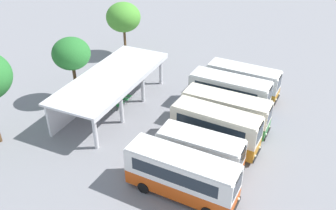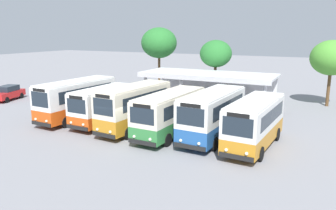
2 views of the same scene
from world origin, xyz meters
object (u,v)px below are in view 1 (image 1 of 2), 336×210
at_px(city_bus_second_in_row, 200,151).
at_px(city_bus_fifth_blue, 229,92).
at_px(waiting_chair_end_by_column, 118,105).
at_px(city_bus_far_end_green, 243,80).
at_px(waiting_chair_fourth_seat, 128,95).
at_px(city_bus_nearest_orange, 182,174).
at_px(waiting_chair_middle_seat, 125,99).
at_px(city_bus_fourth_amber, 226,110).
at_px(waiting_chair_second_from_end, 121,101).
at_px(city_bus_middle_cream, 215,127).

relative_size(city_bus_second_in_row, city_bus_fifth_blue, 0.85).
bearing_deg(waiting_chair_end_by_column, city_bus_far_end_green, -53.34).
height_order(city_bus_far_end_green, waiting_chair_fourth_seat, city_bus_far_end_green).
xyz_separation_m(city_bus_nearest_orange, waiting_chair_middle_seat, (9.14, 9.86, -1.36)).
relative_size(city_bus_fourth_amber, city_bus_fifth_blue, 1.01).
xyz_separation_m(city_bus_far_end_green, waiting_chair_fourth_seat, (-5.61, 10.20, -1.25)).
distance_m(city_bus_nearest_orange, waiting_chair_middle_seat, 13.51).
relative_size(city_bus_fourth_amber, waiting_chair_fourth_seat, 9.08).
distance_m(city_bus_far_end_green, waiting_chair_middle_seat, 12.02).
bearing_deg(city_bus_fourth_amber, waiting_chair_middle_seat, 90.56).
relative_size(city_bus_fourth_amber, waiting_chair_end_by_column, 9.08).
bearing_deg(city_bus_fifth_blue, waiting_chair_second_from_end, 111.53).
relative_size(waiting_chair_end_by_column, waiting_chair_middle_seat, 1.00).
bearing_deg(waiting_chair_fourth_seat, city_bus_second_in_row, -123.58).
height_order(waiting_chair_end_by_column, waiting_chair_second_from_end, same).
distance_m(city_bus_nearest_orange, city_bus_second_in_row, 3.09).
height_order(city_bus_fifth_blue, waiting_chair_middle_seat, city_bus_fifth_blue).
relative_size(city_bus_second_in_row, waiting_chair_second_from_end, 7.63).
height_order(city_bus_second_in_row, city_bus_middle_cream, city_bus_middle_cream).
relative_size(city_bus_far_end_green, waiting_chair_end_by_column, 8.60).
xyz_separation_m(city_bus_middle_cream, city_bus_fifth_blue, (6.16, 0.62, -0.05)).
distance_m(city_bus_fifth_blue, waiting_chair_middle_seat, 10.24).
xyz_separation_m(city_bus_middle_cream, waiting_chair_second_from_end, (2.33, 10.33, -1.39)).
height_order(city_bus_fifth_blue, waiting_chair_second_from_end, city_bus_fifth_blue).
xyz_separation_m(city_bus_fourth_amber, waiting_chair_fourth_seat, (0.55, 10.24, -1.23)).
relative_size(city_bus_middle_cream, city_bus_far_end_green, 1.00).
relative_size(city_bus_middle_cream, city_bus_fifth_blue, 0.96).
bearing_deg(city_bus_middle_cream, city_bus_far_end_green, 0.48).
height_order(waiting_chair_end_by_column, waiting_chair_fourth_seat, same).
relative_size(waiting_chair_middle_seat, waiting_chair_fourth_seat, 1.00).
bearing_deg(city_bus_far_end_green, waiting_chair_fourth_seat, 118.82).
bearing_deg(waiting_chair_second_from_end, city_bus_fifth_blue, -68.47).
xyz_separation_m(city_bus_far_end_green, waiting_chair_end_by_column, (-7.56, 10.16, -1.25)).
distance_m(city_bus_fifth_blue, city_bus_far_end_green, 3.13).
height_order(city_bus_second_in_row, city_bus_fourth_amber, city_bus_fourth_amber).
bearing_deg(city_bus_middle_cream, city_bus_fourth_amber, 0.68).
xyz_separation_m(city_bus_fourth_amber, waiting_chair_second_from_end, (-0.75, 10.30, -1.23)).
height_order(city_bus_second_in_row, waiting_chair_middle_seat, city_bus_second_in_row).
height_order(city_bus_second_in_row, waiting_chair_fourth_seat, city_bus_second_in_row).
xyz_separation_m(city_bus_fifth_blue, waiting_chair_fourth_seat, (-2.53, 9.66, -1.34)).
bearing_deg(city_bus_second_in_row, city_bus_middle_cream, -3.12).
xyz_separation_m(city_bus_nearest_orange, city_bus_second_in_row, (3.08, -0.23, -0.19)).
distance_m(city_bus_second_in_row, waiting_chair_fourth_seat, 12.19).
bearing_deg(waiting_chair_fourth_seat, waiting_chair_middle_seat, -178.45).
bearing_deg(waiting_chair_fourth_seat, city_bus_fifth_blue, -75.32).
relative_size(city_bus_middle_cream, waiting_chair_middle_seat, 8.64).
height_order(city_bus_fourth_amber, city_bus_fifth_blue, city_bus_fifth_blue).
xyz_separation_m(city_bus_middle_cream, city_bus_far_end_green, (9.24, 0.08, -0.14)).
bearing_deg(city_bus_middle_cream, waiting_chair_middle_seat, 73.80).
relative_size(waiting_chair_second_from_end, waiting_chair_middle_seat, 1.00).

